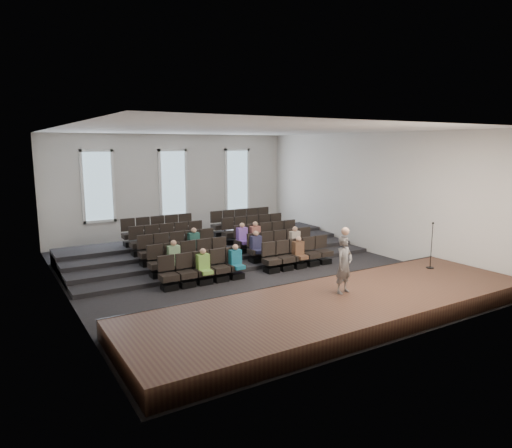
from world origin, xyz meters
The scene contains 14 objects.
ground centered at (0.00, 0.00, 0.00)m, with size 14.00×14.00×0.00m, color black.
ceiling centered at (0.00, 0.00, 5.01)m, with size 12.00×14.00×0.02m, color white.
wall_back centered at (0.00, 7.02, 2.50)m, with size 12.00×0.04×5.00m, color silver.
wall_front centered at (0.00, -7.02, 2.50)m, with size 12.00×0.04×5.00m, color silver.
wall_left centered at (-6.02, 0.00, 2.50)m, with size 0.04×14.00×5.00m, color silver.
wall_right centered at (6.02, 0.00, 2.50)m, with size 0.04×14.00×5.00m, color silver.
stage centered at (0.00, -5.10, 0.25)m, with size 11.80×3.60×0.50m, color #462D1E.
stage_lip centered at (0.00, -3.33, 0.25)m, with size 11.80×0.06×0.52m, color black.
risers centered at (0.00, 3.17, 0.20)m, with size 11.80×4.80×0.60m.
seating_rows centered at (0.00, 1.54, 0.68)m, with size 6.80×4.70×1.67m.
windows centered at (0.00, 6.95, 2.70)m, with size 8.44×0.10×3.24m.
audience centered at (0.08, 0.45, 0.83)m, with size 5.45×2.64×1.10m.
speaker centered at (0.35, -4.78, 1.29)m, with size 0.58×0.38×1.58m, color #64615F.
mic_stand centered at (4.52, -4.34, 0.96)m, with size 0.26×0.26×1.54m.
Camera 1 is at (-7.92, -13.82, 4.51)m, focal length 32.00 mm.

